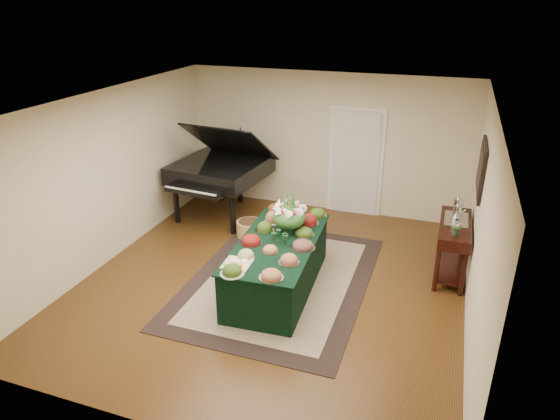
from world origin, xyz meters
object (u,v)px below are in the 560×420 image
(grand_piano, at_px, (221,169))
(buffet_table, at_px, (278,265))
(floral_centerpiece, at_px, (289,213))
(mahogany_sideboard, at_px, (454,235))

(grand_piano, bearing_deg, buffet_table, -48.43)
(buffet_table, height_order, floral_centerpiece, floral_centerpiece)
(grand_piano, bearing_deg, floral_centerpiece, -42.43)
(floral_centerpiece, height_order, grand_piano, grand_piano)
(grand_piano, distance_m, mahogany_sideboard, 4.38)
(mahogany_sideboard, bearing_deg, floral_centerpiece, -159.40)
(floral_centerpiece, relative_size, mahogany_sideboard, 0.40)
(floral_centerpiece, bearing_deg, mahogany_sideboard, 20.60)
(grand_piano, bearing_deg, mahogany_sideboard, -12.09)
(floral_centerpiece, xyz_separation_m, mahogany_sideboard, (2.32, 0.87, -0.39))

